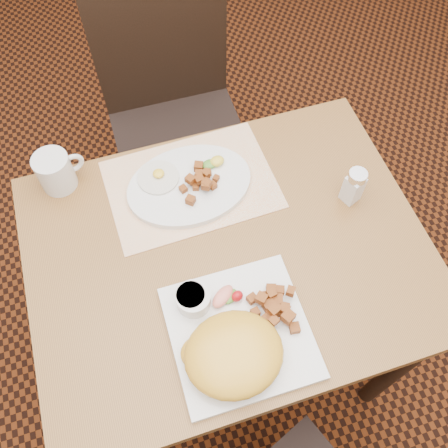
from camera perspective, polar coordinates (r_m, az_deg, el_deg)
ground at (r=1.83m, az=0.35°, el=-13.86°), size 8.00×8.00×0.00m
table at (r=1.23m, az=0.51°, el=-5.40°), size 0.90×0.70×0.75m
chair_far at (r=1.68m, az=-5.80°, el=13.14°), size 0.43×0.44×0.97m
placemat at (r=1.22m, az=-3.77°, el=4.53°), size 0.41×0.29×0.00m
plate_square at (r=1.05m, az=1.81°, el=-12.29°), size 0.28×0.28×0.02m
plate_oval at (r=1.21m, az=-3.98°, el=4.45°), size 0.32×0.24×0.02m
hollandaise_mound at (r=0.99m, az=1.02°, el=-14.68°), size 0.20×0.17×0.07m
ramekin at (r=1.04m, az=-3.55°, el=-8.53°), size 0.07×0.07×0.04m
garnish_sq at (r=1.05m, az=0.41°, el=-8.26°), size 0.08×0.06×0.03m
fried_egg at (r=1.22m, az=-7.51°, el=5.35°), size 0.10×0.10×0.02m
garnish_ov at (r=1.23m, az=-1.13°, el=7.07°), size 0.06×0.04×0.02m
salt_shaker at (r=1.20m, az=14.62°, el=4.26°), size 0.05×0.05×0.10m
coffee_mug at (r=1.25m, az=-18.65°, el=5.72°), size 0.12×0.08×0.10m
home_fries_sq at (r=1.04m, az=5.67°, el=-9.57°), size 0.11×0.12×0.04m
home_fries_ov at (r=1.19m, az=-2.66°, el=5.01°), size 0.10×0.11×0.03m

